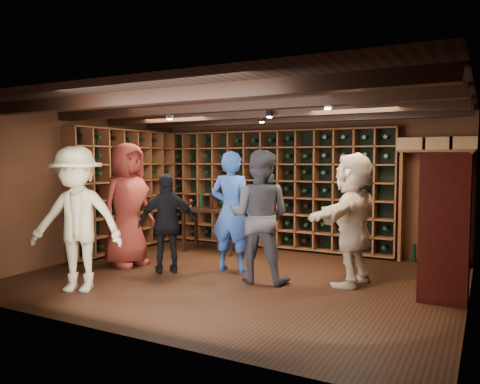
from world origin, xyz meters
The scene contains 13 objects.
ground centered at (0.00, 0.00, 0.00)m, with size 6.00×6.00×0.00m, color black.
room_shell centered at (0.00, 0.05, 2.42)m, with size 6.00×6.00×6.00m.
wine_rack_back centered at (-0.52, 2.33, 1.15)m, with size 4.65×0.30×2.20m.
wine_rack_left centered at (-2.83, 0.82, 1.15)m, with size 0.30×2.65×2.20m.
crate_shelf centered at (2.41, 2.32, 1.57)m, with size 1.20×0.32×2.07m.
display_cabinet centered at (2.71, 0.20, 0.86)m, with size 0.55×0.50×1.75m.
man_blue_shirt centered at (-0.28, 0.31, 0.92)m, with size 0.67×0.44×1.84m, color navy.
man_grey_suit centered at (0.36, -0.06, 0.92)m, with size 0.89×0.70×1.84m, color black.
guest_red_floral centered at (-1.95, -0.14, 0.99)m, with size 0.97×0.63×1.97m, color maroon.
guest_woman_black centered at (-1.09, -0.24, 0.75)m, with size 0.88×0.37×1.50m, color black.
guest_khaki centered at (-1.53, -1.58, 0.94)m, with size 1.21×0.70×1.88m, color #9B916B.
guest_beige centered at (1.55, 0.42, 0.90)m, with size 1.68×0.53×1.81m, color tan.
tasting_table centered at (-1.32, 1.44, 0.71)m, with size 1.08×0.57×1.08m.
Camera 1 is at (3.16, -5.89, 1.71)m, focal length 35.00 mm.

